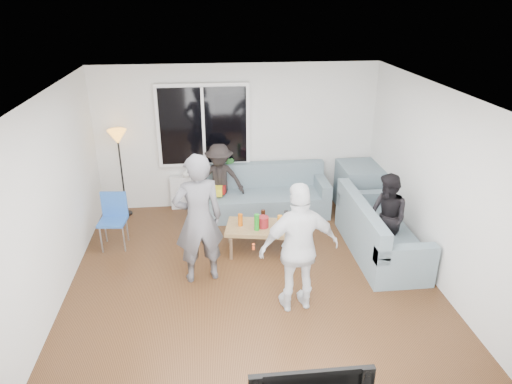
{
  "coord_description": "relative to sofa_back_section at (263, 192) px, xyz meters",
  "views": [
    {
      "loc": [
        -0.54,
        -5.27,
        3.71
      ],
      "look_at": [
        0.1,
        0.6,
        1.15
      ],
      "focal_mm": 32.56,
      "sensor_mm": 36.0,
      "label": 1
    }
  ],
  "objects": [
    {
      "name": "floor",
      "position": [
        -0.41,
        -2.27,
        -0.45
      ],
      "size": [
        5.0,
        5.5,
        0.04
      ],
      "primitive_type": "cube",
      "color": "#56351C",
      "rests_on": "ground"
    },
    {
      "name": "ceiling",
      "position": [
        -0.41,
        -2.27,
        2.2
      ],
      "size": [
        5.0,
        5.5,
        0.04
      ],
      "primitive_type": "cube",
      "color": "white",
      "rests_on": "ground"
    },
    {
      "name": "wall_back",
      "position": [
        -0.41,
        0.5,
        0.88
      ],
      "size": [
        5.0,
        0.04,
        2.6
      ],
      "primitive_type": "cube",
      "color": "silver",
      "rests_on": "ground"
    },
    {
      "name": "wall_front",
      "position": [
        -0.41,
        -5.04,
        0.88
      ],
      "size": [
        5.0,
        0.04,
        2.6
      ],
      "primitive_type": "cube",
      "color": "silver",
      "rests_on": "ground"
    },
    {
      "name": "wall_left",
      "position": [
        -2.93,
        -2.27,
        0.88
      ],
      "size": [
        0.04,
        5.5,
        2.6
      ],
      "primitive_type": "cube",
      "color": "silver",
      "rests_on": "ground"
    },
    {
      "name": "wall_right",
      "position": [
        2.11,
        -2.27,
        0.88
      ],
      "size": [
        0.04,
        5.5,
        2.6
      ],
      "primitive_type": "cube",
      "color": "silver",
      "rests_on": "ground"
    },
    {
      "name": "window_frame",
      "position": [
        -1.01,
        0.42,
        1.12
      ],
      "size": [
        1.62,
        0.06,
        1.47
      ],
      "primitive_type": "cube",
      "color": "white",
      "rests_on": "wall_back"
    },
    {
      "name": "window_glass",
      "position": [
        -1.01,
        0.38,
        1.12
      ],
      "size": [
        1.5,
        0.02,
        1.35
      ],
      "primitive_type": "cube",
      "color": "black",
      "rests_on": "window_frame"
    },
    {
      "name": "window_mullion",
      "position": [
        -1.01,
        0.37,
        1.12
      ],
      "size": [
        0.05,
        0.03,
        1.35
      ],
      "primitive_type": "cube",
      "color": "white",
      "rests_on": "window_frame"
    },
    {
      "name": "radiator",
      "position": [
        -1.01,
        0.38,
        -0.11
      ],
      "size": [
        1.3,
        0.12,
        0.62
      ],
      "primitive_type": "cube",
      "color": "silver",
      "rests_on": "floor"
    },
    {
      "name": "potted_plant",
      "position": [
        -0.58,
        0.35,
        0.37
      ],
      "size": [
        0.24,
        0.21,
        0.36
      ],
      "primitive_type": "imported",
      "rotation": [
        0.0,
        0.0,
        -0.34
      ],
      "color": "#2D6B2B",
      "rests_on": "radiator"
    },
    {
      "name": "vase",
      "position": [
        -1.36,
        0.35,
        0.27
      ],
      "size": [
        0.16,
        0.16,
        0.15
      ],
      "primitive_type": "imported",
      "rotation": [
        0.0,
        0.0,
        -0.06
      ],
      "color": "silver",
      "rests_on": "radiator"
    },
    {
      "name": "sofa_back_section",
      "position": [
        0.0,
        0.0,
        0.0
      ],
      "size": [
        2.3,
        0.85,
        0.85
      ],
      "primitive_type": null,
      "color": "slate",
      "rests_on": "floor"
    },
    {
      "name": "sofa_right_section",
      "position": [
        1.61,
        -1.56,
        0.0
      ],
      "size": [
        2.0,
        0.85,
        0.85
      ],
      "primitive_type": null,
      "rotation": [
        0.0,
        0.0,
        1.57
      ],
      "color": "slate",
      "rests_on": "floor"
    },
    {
      "name": "sofa_corner",
      "position": [
        1.83,
        0.0,
        0.0
      ],
      "size": [
        0.85,
        0.85,
        0.85
      ],
      "primitive_type": "cube",
      "color": "slate",
      "rests_on": "floor"
    },
    {
      "name": "cushion_yellow",
      "position": [
        -0.91,
        -0.02,
        0.09
      ],
      "size": [
        0.41,
        0.35,
        0.14
      ],
      "primitive_type": "cube",
      "rotation": [
        0.0,
        0.0,
        -0.09
      ],
      "color": "yellow",
      "rests_on": "sofa_back_section"
    },
    {
      "name": "cushion_red",
      "position": [
        -0.84,
        0.06,
        0.09
      ],
      "size": [
        0.42,
        0.37,
        0.13
      ],
      "primitive_type": "cube",
      "rotation": [
        0.0,
        0.0,
        -0.23
      ],
      "color": "maroon",
      "rests_on": "sofa_back_section"
    },
    {
      "name": "coffee_table",
      "position": [
        -0.17,
        -1.27,
        -0.22
      ],
      "size": [
        1.19,
        0.79,
        0.4
      ],
      "primitive_type": "cube",
      "rotation": [
        0.0,
        0.0,
        -0.18
      ],
      "color": "#9F834D",
      "rests_on": "floor"
    },
    {
      "name": "pitcher",
      "position": [
        -0.16,
        -1.3,
        0.06
      ],
      "size": [
        0.17,
        0.17,
        0.17
      ],
      "primitive_type": "cylinder",
      "color": "maroon",
      "rests_on": "coffee_table"
    },
    {
      "name": "side_chair",
      "position": [
        -2.46,
        -0.94,
        0.01
      ],
      "size": [
        0.44,
        0.44,
        0.86
      ],
      "primitive_type": null,
      "rotation": [
        0.0,
        0.0,
        -0.1
      ],
      "color": "#2859AF",
      "rests_on": "floor"
    },
    {
      "name": "floor_lamp",
      "position": [
        -2.46,
        0.22,
        0.36
      ],
      "size": [
        0.32,
        0.32,
        1.56
      ],
      "primitive_type": null,
      "color": "#FF9E30",
      "rests_on": "floor"
    },
    {
      "name": "player_left",
      "position": [
        -1.11,
        -1.97,
        0.49
      ],
      "size": [
        0.75,
        0.57,
        1.84
      ],
      "primitive_type": "imported",
      "rotation": [
        0.0,
        0.0,
        3.34
      ],
      "color": "#535257",
      "rests_on": "floor"
    },
    {
      "name": "player_right",
      "position": [
        0.1,
        -2.74,
        0.42
      ],
      "size": [
        1.03,
        0.53,
        1.69
      ],
      "primitive_type": "imported",
      "rotation": [
        0.0,
        0.0,
        3.26
      ],
      "color": "silver",
      "rests_on": "floor"
    },
    {
      "name": "spectator_right",
      "position": [
        1.61,
        -1.71,
        0.24
      ],
      "size": [
        0.64,
        0.75,
        1.33
      ],
      "primitive_type": "imported",
      "rotation": [
        0.0,
        0.0,
        -1.33
      ],
      "color": "black",
      "rests_on": "floor"
    },
    {
      "name": "spectator_back",
      "position": [
        -0.77,
        0.03,
        0.24
      ],
      "size": [
        0.9,
        0.57,
        1.32
      ],
      "primitive_type": "imported",
      "rotation": [
        0.0,
        0.0,
        -0.09
      ],
      "color": "black",
      "rests_on": "floor"
    },
    {
      "name": "bottle_c",
      "position": [
        -0.14,
        -1.09,
        0.07
      ],
      "size": [
        0.07,
        0.07,
        0.19
      ],
      "primitive_type": "cylinder",
      "color": "black",
      "rests_on": "coffee_table"
    },
    {
      "name": "bottle_b",
      "position": [
        -0.27,
        -1.38,
        0.1
      ],
      "size": [
        0.08,
        0.08,
        0.26
      ],
      "primitive_type": "cylinder",
      "color": "#1A921F",
      "rests_on": "coffee_table"
    },
    {
      "name": "bottle_a",
      "position": [
        -0.5,
        -1.22,
        0.07
      ],
      "size": [
        0.07,
        0.07,
        0.19
      ],
      "primitive_type": "cylinder",
      "color": "#CE580C",
      "rests_on": "coffee_table"
    },
    {
      "name": "bottle_d",
      "position": [
        0.08,
        -1.37,
        0.08
      ],
      "size": [
        0.07,
        0.07,
        0.22
      ],
      "primitive_type": "cylinder",
      "color": "orange",
      "rests_on": "coffee_table"
    },
    {
      "name": "bottle_e",
      "position": [
        0.21,
        -1.19,
        0.07
      ],
      "size": [
        0.07,
        0.07,
        0.2
      ],
      "primitive_type": "cylinder",
      "color": "black",
      "rests_on": "coffee_table"
    }
  ]
}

